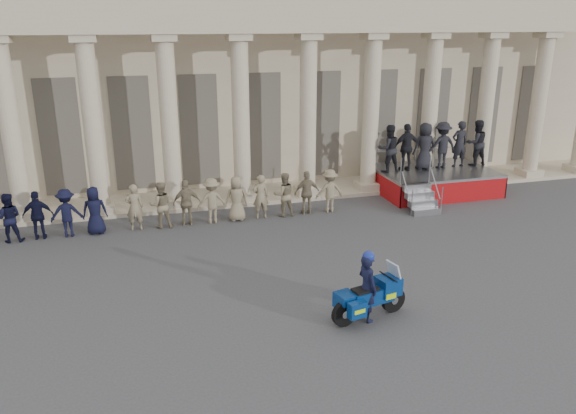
{
  "coord_description": "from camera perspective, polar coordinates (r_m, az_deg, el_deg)",
  "views": [
    {
      "loc": [
        -2.71,
        -12.34,
        6.72
      ],
      "look_at": [
        1.52,
        2.45,
        1.6
      ],
      "focal_mm": 35.0,
      "sensor_mm": 36.0,
      "label": 1
    }
  ],
  "objects": [
    {
      "name": "reviewing_stand",
      "position": [
        23.6,
        14.51,
        5.32
      ],
      "size": [
        4.92,
        4.35,
        2.84
      ],
      "color": "gray",
      "rests_on": "ground"
    },
    {
      "name": "building",
      "position": [
        27.31,
        -10.51,
        13.51
      ],
      "size": [
        40.0,
        12.5,
        9.0
      ],
      "color": "tan",
      "rests_on": "ground"
    },
    {
      "name": "rider",
      "position": [
        13.27,
        8.04,
        -7.95
      ],
      "size": [
        0.52,
        0.68,
        1.75
      ],
      "rotation": [
        0.0,
        0.0,
        1.79
      ],
      "color": "black",
      "rests_on": "ground"
    },
    {
      "name": "officer_rank",
      "position": [
        19.52,
        -20.99,
        -0.51
      ],
      "size": [
        18.73,
        0.61,
        1.6
      ],
      "color": "black",
      "rests_on": "ground"
    },
    {
      "name": "motorcycle",
      "position": [
        13.47,
        8.37,
        -8.98
      ],
      "size": [
        2.03,
        1.0,
        1.31
      ],
      "rotation": [
        0.0,
        0.0,
        0.22
      ],
      "color": "black",
      "rests_on": "ground"
    },
    {
      "name": "ground",
      "position": [
        14.31,
        -3.2,
        -9.63
      ],
      "size": [
        90.0,
        90.0,
        0.0
      ],
      "primitive_type": "plane",
      "color": "#3A3A3C",
      "rests_on": "ground"
    }
  ]
}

